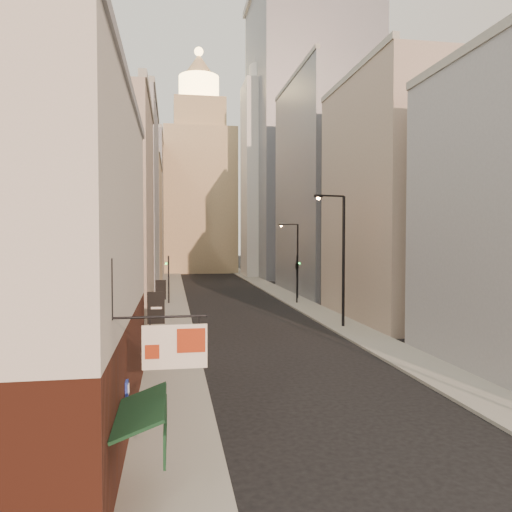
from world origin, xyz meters
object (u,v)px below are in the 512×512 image
Objects in this scene: streetlamp_far at (296,256)px; streetlamp_mid at (341,253)px; traffic_light_left at (169,272)px; white_tower at (266,171)px; clock_tower at (199,184)px; traffic_light_right at (297,267)px.

streetlamp_mid is at bearing -70.97° from streetlamp_far.
streetlamp_mid reaches higher than traffic_light_left.
streetlamp_far is 1.68× the size of traffic_light_left.
streetlamp_far is at bearing -95.10° from white_tower.
clock_tower is at bearing 82.31° from streetlamp_mid.
clock_tower is at bearing 121.79° from streetlamp_far.
clock_tower is 17.83m from white_tower.
streetlamp_mid is 20.42m from traffic_light_left.
traffic_light_left and traffic_light_right have the same top height.
streetlamp_mid is at bearing 114.31° from traffic_light_right.
streetlamp_mid is at bearing -94.46° from white_tower.
streetlamp_mid is 1.20× the size of streetlamp_far.
clock_tower reaches higher than traffic_light_left.
streetlamp_far is (1.01, 17.82, -0.94)m from streetlamp_mid.
traffic_light_left is 1.00× the size of traffic_light_right.
streetlamp_mid is (-4.02, -51.49, -12.88)m from white_tower.
white_tower is at bearing -51.84° from clock_tower.
white_tower is 8.30× the size of traffic_light_right.
white_tower is at bearing -134.16° from traffic_light_left.
white_tower is 4.14× the size of streetlamp_mid.
clock_tower reaches higher than streetlamp_far.
clock_tower is 52.17m from traffic_light_left.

